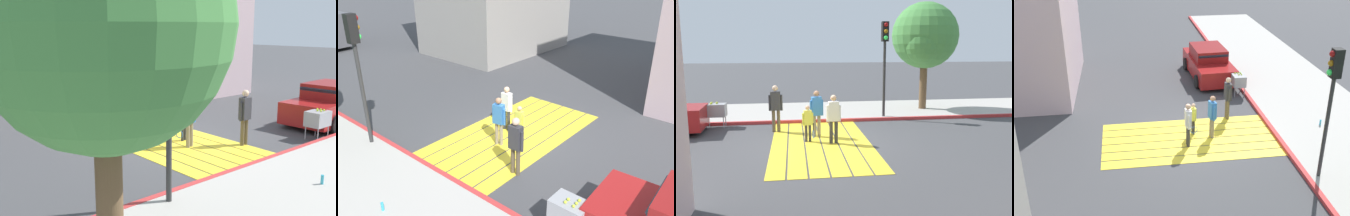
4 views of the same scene
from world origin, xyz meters
TOP-DOWN VIEW (x-y plane):
  - ground_plane at (0.00, 0.00)m, footprint 120.00×120.00m
  - crosswalk_stripes at (0.00, 0.00)m, footprint 6.40×3.25m
  - sidewalk_west at (-5.60, 0.00)m, footprint 4.80×40.00m
  - curb_painted at (-3.25, 0.00)m, footprint 0.16×40.00m
  - car_parked_near_curb at (-2.00, -6.35)m, footprint 2.15×4.39m
  - traffic_light_corner at (-3.58, 3.08)m, footprint 0.39×0.28m
  - street_tree at (-5.18, 5.48)m, footprint 3.20×3.20m
  - tennis_ball_cart at (-2.90, -3.95)m, footprint 0.56×0.80m
  - water_bottle at (-5.19, -0.20)m, footprint 0.07×0.07m
  - pedestrian_adult_lead at (-1.79, -1.55)m, footprint 0.24×0.52m
  - pedestrian_adult_trailing at (-0.84, -0.08)m, footprint 0.27×0.48m
  - pedestrian_adult_side at (0.13, 0.41)m, footprint 0.21×0.48m
  - pedestrian_child_with_racket at (-0.20, -0.41)m, footprint 0.28×0.40m

SIDE VIEW (x-z plane):
  - ground_plane at x=0.00m, z-range 0.00..0.00m
  - crosswalk_stripes at x=0.00m, z-range 0.00..0.01m
  - sidewalk_west at x=-5.60m, z-range 0.00..0.12m
  - curb_painted at x=-3.25m, z-range 0.00..0.13m
  - water_bottle at x=-5.19m, z-range 0.12..0.34m
  - tennis_ball_cart at x=-2.90m, z-range 0.19..1.21m
  - pedestrian_child_with_racket at x=-0.20m, z-range 0.08..1.33m
  - car_parked_near_curb at x=-2.00m, z-range -0.05..1.52m
  - pedestrian_adult_side at x=0.13m, z-range 0.13..1.76m
  - pedestrian_adult_trailing at x=-0.84m, z-range 0.14..1.80m
  - pedestrian_adult_lead at x=-1.79m, z-range 0.15..1.92m
  - traffic_light_corner at x=-3.58m, z-range 0.92..5.16m
  - street_tree at x=-5.18m, z-range 0.97..6.29m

